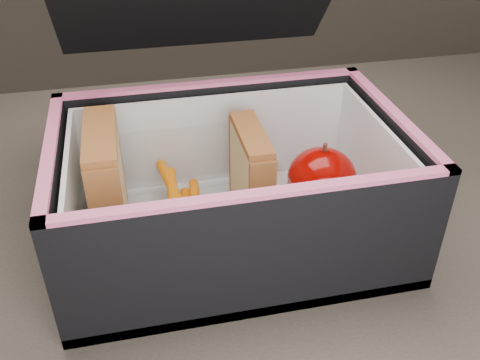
% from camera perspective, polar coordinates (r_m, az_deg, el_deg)
% --- Properties ---
extents(kitchen_table, '(1.20, 0.80, 0.75)m').
position_cam_1_polar(kitchen_table, '(0.64, -0.69, -10.77)').
color(kitchen_table, brown).
rests_on(kitchen_table, ground).
extents(lunch_bag, '(0.33, 0.36, 0.29)m').
position_cam_1_polar(lunch_bag, '(0.52, -0.98, 0.25)').
color(lunch_bag, black).
rests_on(lunch_bag, kitchen_table).
extents(plastic_tub, '(0.19, 0.13, 0.08)m').
position_cam_1_polar(plastic_tub, '(0.53, -6.17, -1.56)').
color(plastic_tub, white).
rests_on(plastic_tub, lunch_bag).
extents(sandwich_left, '(0.03, 0.10, 0.12)m').
position_cam_1_polar(sandwich_left, '(0.52, -13.94, -0.50)').
color(sandwich_left, tan).
rests_on(sandwich_left, plastic_tub).
extents(sandwich_right, '(0.02, 0.09, 0.10)m').
position_cam_1_polar(sandwich_right, '(0.53, 1.16, 0.59)').
color(sandwich_right, tan).
rests_on(sandwich_right, plastic_tub).
extents(carrot_sticks, '(0.05, 0.15, 0.03)m').
position_cam_1_polar(carrot_sticks, '(0.55, -6.00, -3.12)').
color(carrot_sticks, '#DD6100').
rests_on(carrot_sticks, plastic_tub).
extents(paper_napkin, '(0.09, 0.10, 0.01)m').
position_cam_1_polar(paper_napkin, '(0.58, 8.23, -2.63)').
color(paper_napkin, white).
rests_on(paper_napkin, lunch_bag).
extents(red_apple, '(0.09, 0.09, 0.08)m').
position_cam_1_polar(red_apple, '(0.56, 8.71, 0.10)').
color(red_apple, '#7E0100').
rests_on(red_apple, paper_napkin).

